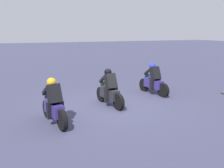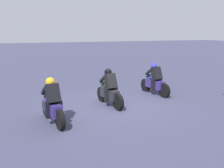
# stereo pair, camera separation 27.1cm
# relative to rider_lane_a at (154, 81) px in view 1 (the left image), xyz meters

# --- Properties ---
(ground_plane) EXTENTS (120.00, 120.00, 0.00)m
(ground_plane) POSITION_rel_rider_lane_a_xyz_m (-1.06, 2.62, -0.62)
(ground_plane) COLOR #393A54
(rider_lane_a) EXTENTS (2.04, 0.58, 1.51)m
(rider_lane_a) POSITION_rel_rider_lane_a_xyz_m (0.00, 0.00, 0.00)
(rider_lane_a) COLOR black
(rider_lane_a) RESTS_ON ground_plane
(rider_lane_b) EXTENTS (2.04, 0.57, 1.51)m
(rider_lane_b) POSITION_rel_rider_lane_a_xyz_m (-0.90, 2.69, 0.00)
(rider_lane_b) COLOR black
(rider_lane_b) RESTS_ON ground_plane
(rider_lane_c) EXTENTS (2.04, 0.59, 1.51)m
(rider_lane_c) POSITION_rel_rider_lane_a_xyz_m (-2.02, 5.15, 0.00)
(rider_lane_c) COLOR black
(rider_lane_c) RESTS_ON ground_plane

